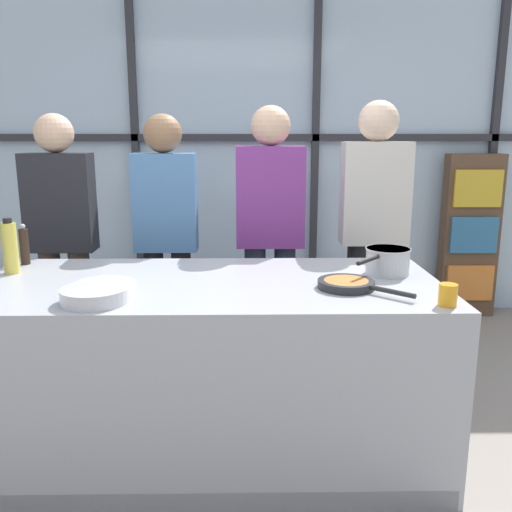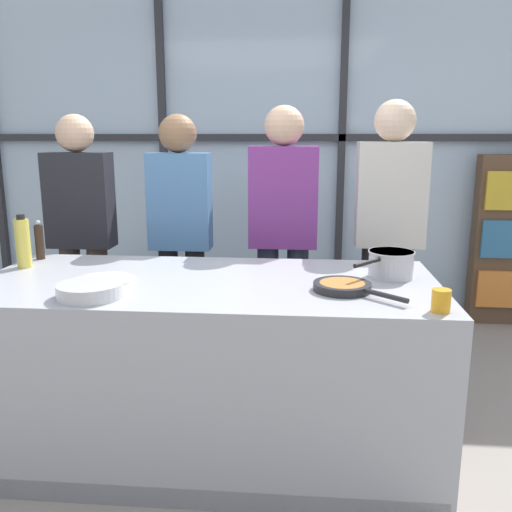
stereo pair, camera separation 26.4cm
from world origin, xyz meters
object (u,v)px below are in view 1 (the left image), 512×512
object	(u,v)px
saucepan	(387,260)
spectator_center_right	(270,226)
frying_pan	(348,284)
juice_glass_near	(448,295)
white_plate	(104,284)
spectator_far_right	(374,222)
spectator_center_left	(166,229)
pepper_grinder	(24,246)
spectator_far_left	(62,231)
oil_bottle	(10,248)
mixing_bowl	(95,295)

from	to	relation	value
saucepan	spectator_center_right	bearing A→B (deg)	125.30
frying_pan	juice_glass_near	distance (m)	0.44
saucepan	white_plate	xyz separation A→B (m)	(-1.36, -0.19, -0.06)
white_plate	juice_glass_near	distance (m)	1.51
spectator_far_right	saucepan	xyz separation A→B (m)	(-0.11, -0.78, -0.07)
spectator_center_right	white_plate	world-z (taller)	spectator_center_right
spectator_center_right	spectator_far_right	bearing A→B (deg)	-180.00
spectator_center_left	saucepan	distance (m)	1.44
spectator_center_left	pepper_grinder	world-z (taller)	spectator_center_left
spectator_center_left	saucepan	xyz separation A→B (m)	(1.21, -0.78, -0.03)
spectator_far_left	juice_glass_near	bearing A→B (deg)	146.93
spectator_far_right	white_plate	world-z (taller)	spectator_far_right
oil_bottle	spectator_far_right	bearing A→B (deg)	20.16
spectator_far_left	oil_bottle	xyz separation A→B (m)	(-0.01, -0.73, 0.04)
spectator_center_left	juice_glass_near	bearing A→B (deg)	135.74
spectator_far_right	juice_glass_near	world-z (taller)	spectator_far_right
spectator_center_right	mixing_bowl	bearing A→B (deg)	57.63
spectator_center_right	oil_bottle	xyz separation A→B (m)	(-1.33, -0.73, 0.01)
saucepan	juice_glass_near	size ratio (longest dim) A/B	3.78
mixing_bowl	spectator_far_left	bearing A→B (deg)	113.81
oil_bottle	spectator_center_left	bearing A→B (deg)	47.49
spectator_center_left	spectator_far_right	xyz separation A→B (m)	(1.32, 0.00, 0.04)
oil_bottle	juice_glass_near	bearing A→B (deg)	-15.78
spectator_center_left	oil_bottle	xyz separation A→B (m)	(-0.67, -0.73, 0.03)
mixing_bowl	frying_pan	bearing A→B (deg)	10.09
spectator_center_right	oil_bottle	world-z (taller)	spectator_center_right
spectator_center_right	spectator_far_right	size ratio (longest dim) A/B	0.98
spectator_far_right	white_plate	distance (m)	1.76
spectator_center_right	white_plate	size ratio (longest dim) A/B	6.56
spectator_center_right	spectator_center_left	bearing A→B (deg)	0.00
spectator_center_right	frying_pan	world-z (taller)	spectator_center_right
spectator_far_left	white_plate	world-z (taller)	spectator_far_left
mixing_bowl	pepper_grinder	size ratio (longest dim) A/B	1.27
saucepan	spectator_center_left	bearing A→B (deg)	147.24
spectator_far_left	spectator_far_right	size ratio (longest dim) A/B	0.96
spectator_far_left	pepper_grinder	size ratio (longest dim) A/B	7.71
spectator_center_left	juice_glass_near	distance (m)	1.85
frying_pan	white_plate	bearing A→B (deg)	176.63
pepper_grinder	juice_glass_near	xyz separation A→B (m)	(2.00, -0.76, -0.06)
spectator_far_left	spectator_far_right	distance (m)	1.97
spectator_center_right	juice_glass_near	size ratio (longest dim) A/B	19.08
spectator_far_right	pepper_grinder	world-z (taller)	spectator_far_right
spectator_center_right	juice_glass_near	bearing A→B (deg)	117.33
spectator_far_right	pepper_grinder	distance (m)	2.06
spectator_center_left	frying_pan	bearing A→B (deg)	133.15
spectator_center_left	white_plate	size ratio (longest dim) A/B	6.37
mixing_bowl	juice_glass_near	world-z (taller)	juice_glass_near
spectator_center_left	pepper_grinder	xyz separation A→B (m)	(-0.68, -0.53, 0.00)
spectator_far_right	juice_glass_near	size ratio (longest dim) A/B	19.41
spectator_far_left	white_plate	xyz separation A→B (m)	(0.51, -0.97, -0.08)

